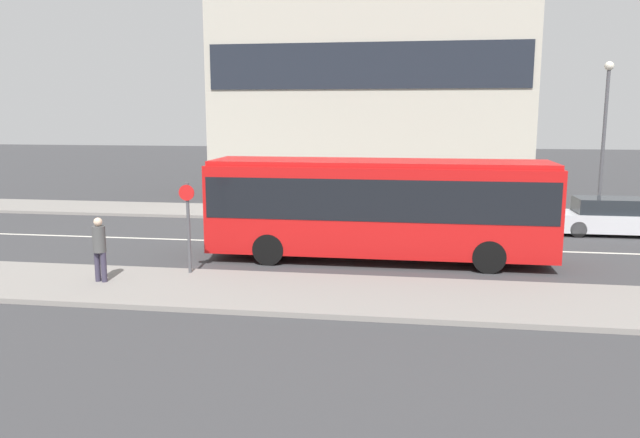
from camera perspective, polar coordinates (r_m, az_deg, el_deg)
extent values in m
plane|color=#3A3A3D|center=(22.16, -2.61, -2.22)|extent=(120.00, 120.00, 0.00)
cube|color=gray|center=(16.24, -6.93, -6.52)|extent=(44.00, 3.50, 0.13)
cube|color=gray|center=(28.20, -0.15, 0.53)|extent=(44.00, 3.50, 0.13)
cube|color=silver|center=(22.16, -2.61, -2.21)|extent=(41.80, 0.16, 0.01)
cube|color=#1E232D|center=(30.90, 4.23, 13.82)|extent=(15.54, 0.08, 2.20)
cube|color=red|center=(19.44, 5.39, 1.00)|extent=(10.51, 2.49, 2.68)
cube|color=black|center=(19.38, 5.41, 2.18)|extent=(10.30, 2.52, 1.23)
cube|color=red|center=(19.27, 5.45, 5.15)|extent=(10.35, 2.29, 0.14)
cube|color=black|center=(20.38, -9.58, 2.01)|extent=(0.05, 2.19, 1.61)
cube|color=yellow|center=(20.28, -9.65, 4.49)|extent=(0.04, 1.74, 0.32)
cylinder|color=black|center=(19.01, -4.73, -2.78)|extent=(0.96, 0.28, 0.96)
cylinder|color=black|center=(21.17, -3.32, -1.46)|extent=(0.96, 0.28, 0.96)
cylinder|color=black|center=(18.64, 15.18, -3.35)|extent=(0.96, 0.28, 0.96)
cylinder|color=black|center=(20.84, 14.50, -1.94)|extent=(0.96, 0.28, 0.96)
cube|color=silver|center=(26.05, 25.12, -0.24)|extent=(4.45, 1.68, 0.68)
cube|color=#21262B|center=(25.92, 24.94, 1.13)|extent=(2.45, 1.48, 0.57)
cylinder|color=black|center=(25.01, 22.54, -0.88)|extent=(0.60, 0.18, 0.60)
cylinder|color=black|center=(26.44, 21.77, -0.28)|extent=(0.60, 0.18, 0.60)
cylinder|color=#383347|center=(17.57, -19.16, -4.18)|extent=(0.15, 0.15, 0.81)
cylinder|color=#383347|center=(17.69, -19.67, -4.11)|extent=(0.15, 0.15, 0.81)
cylinder|color=#4C4C4C|center=(17.47, -19.56, -1.75)|extent=(0.34, 0.34, 0.70)
sphere|color=beige|center=(17.39, -19.64, -0.25)|extent=(0.23, 0.23, 0.23)
cylinder|color=#4C4C51|center=(17.74, -11.93, -0.83)|extent=(0.09, 0.09, 2.55)
cylinder|color=red|center=(17.53, -12.11, 2.37)|extent=(0.44, 0.03, 0.44)
cylinder|color=#4C4C51|center=(27.65, 24.46, 6.01)|extent=(0.14, 0.14, 6.14)
sphere|color=silver|center=(27.67, 24.93, 12.57)|extent=(0.36, 0.36, 0.36)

